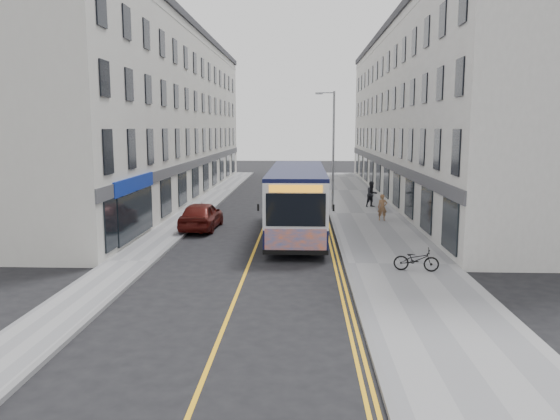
# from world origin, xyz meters

# --- Properties ---
(ground) EXTENTS (140.00, 140.00, 0.00)m
(ground) POSITION_xyz_m (0.00, 0.00, 0.00)
(ground) COLOR black
(ground) RESTS_ON ground
(pavement_east) EXTENTS (4.50, 64.00, 0.12)m
(pavement_east) POSITION_xyz_m (6.25, 12.00, 0.06)
(pavement_east) COLOR gray
(pavement_east) RESTS_ON ground
(pavement_west) EXTENTS (2.00, 64.00, 0.12)m
(pavement_west) POSITION_xyz_m (-5.00, 12.00, 0.06)
(pavement_west) COLOR gray
(pavement_west) RESTS_ON ground
(kerb_east) EXTENTS (0.18, 64.00, 0.13)m
(kerb_east) POSITION_xyz_m (4.00, 12.00, 0.07)
(kerb_east) COLOR slate
(kerb_east) RESTS_ON ground
(kerb_west) EXTENTS (0.18, 64.00, 0.13)m
(kerb_west) POSITION_xyz_m (-4.00, 12.00, 0.07)
(kerb_west) COLOR slate
(kerb_west) RESTS_ON ground
(road_centre_line) EXTENTS (0.12, 64.00, 0.01)m
(road_centre_line) POSITION_xyz_m (0.00, 12.00, 0.00)
(road_centre_line) COLOR #FEB116
(road_centre_line) RESTS_ON ground
(road_dbl_yellow_inner) EXTENTS (0.10, 64.00, 0.01)m
(road_dbl_yellow_inner) POSITION_xyz_m (3.55, 12.00, 0.00)
(road_dbl_yellow_inner) COLOR #FEB116
(road_dbl_yellow_inner) RESTS_ON ground
(road_dbl_yellow_outer) EXTENTS (0.10, 64.00, 0.01)m
(road_dbl_yellow_outer) POSITION_xyz_m (3.75, 12.00, 0.00)
(road_dbl_yellow_outer) COLOR #FEB116
(road_dbl_yellow_outer) RESTS_ON ground
(terrace_east) EXTENTS (6.00, 46.00, 13.00)m
(terrace_east) POSITION_xyz_m (11.50, 21.00, 6.50)
(terrace_east) COLOR silver
(terrace_east) RESTS_ON ground
(terrace_west) EXTENTS (6.00, 46.00, 13.00)m
(terrace_west) POSITION_xyz_m (-9.00, 21.00, 6.50)
(terrace_west) COLOR beige
(terrace_west) RESTS_ON ground
(streetlamp) EXTENTS (1.32, 0.18, 8.00)m
(streetlamp) POSITION_xyz_m (4.17, 14.00, 4.38)
(streetlamp) COLOR gray
(streetlamp) RESTS_ON ground
(city_bus) EXTENTS (2.82, 12.12, 3.52)m
(city_bus) POSITION_xyz_m (1.93, 5.21, 1.93)
(city_bus) COLOR black
(city_bus) RESTS_ON ground
(bicycle) EXTENTS (1.79, 0.84, 0.90)m
(bicycle) POSITION_xyz_m (6.61, -2.35, 0.57)
(bicycle) COLOR black
(bicycle) RESTS_ON pavement_east
(pedestrian_near) EXTENTS (0.58, 0.39, 1.57)m
(pedestrian_near) POSITION_xyz_m (6.95, 9.28, 0.90)
(pedestrian_near) COLOR #8D6240
(pedestrian_near) RESTS_ON pavement_east
(pedestrian_far) EXTENTS (1.08, 1.00, 1.78)m
(pedestrian_far) POSITION_xyz_m (7.02, 14.89, 1.01)
(pedestrian_far) COLOR black
(pedestrian_far) RESTS_ON pavement_east
(car_white) EXTENTS (1.43, 3.80, 1.24)m
(car_white) POSITION_xyz_m (3.20, 23.70, 0.62)
(car_white) COLOR white
(car_white) RESTS_ON ground
(car_maroon) EXTENTS (2.00, 4.66, 1.57)m
(car_maroon) POSITION_xyz_m (-3.40, 6.53, 0.78)
(car_maroon) COLOR #54120E
(car_maroon) RESTS_ON ground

